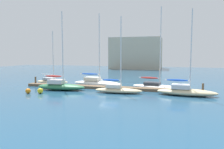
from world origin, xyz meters
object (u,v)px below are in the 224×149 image
sailboat_4 (156,85)px  mooring_buoy_orange (28,91)px  harbor_building_distant (136,53)px  sailboat_0 (52,81)px  sailboat_1 (60,86)px  sailboat_5 (186,91)px  sailboat_2 (97,82)px  mooring_buoy_yellow (40,91)px  sailboat_3 (118,89)px

sailboat_4 → mooring_buoy_orange: size_ratio=17.72×
mooring_buoy_orange → harbor_building_distant: size_ratio=0.04×
sailboat_0 → mooring_buoy_orange: sailboat_0 is taller
sailboat_1 → harbor_building_distant: sailboat_1 is taller
harbor_building_distant → sailboat_5: bearing=-73.7°
sailboat_1 → sailboat_2: bearing=52.1°
sailboat_2 → mooring_buoy_yellow: sailboat_2 is taller
sailboat_2 → mooring_buoy_orange: bearing=-121.8°
sailboat_2 → mooring_buoy_yellow: size_ratio=15.80×
harbor_building_distant → sailboat_0: bearing=-99.7°
sailboat_0 → sailboat_1: sailboat_1 is taller
sailboat_0 → sailboat_5: (22.45, -5.41, 0.15)m
sailboat_0 → harbor_building_distant: 46.02m
harbor_building_distant → mooring_buoy_orange: bearing=-95.6°
sailboat_4 → harbor_building_distant: sailboat_4 is taller
sailboat_0 → sailboat_1: size_ratio=0.82×
sailboat_2 → harbor_building_distant: 45.96m
harbor_building_distant → sailboat_3: bearing=-83.3°
sailboat_3 → sailboat_0: bearing=153.7°
sailboat_4 → mooring_buoy_orange: 18.47m
sailboat_2 → harbor_building_distant: (-0.99, 45.69, 4.90)m
sailboat_3 → sailboat_4: size_ratio=0.83×
sailboat_2 → sailboat_5: sailboat_2 is taller
sailboat_0 → mooring_buoy_yellow: sailboat_0 is taller
sailboat_4 → mooring_buoy_orange: sailboat_4 is taller
sailboat_1 → sailboat_3: 8.67m
mooring_buoy_yellow → sailboat_5: bearing=11.7°
sailboat_2 → mooring_buoy_yellow: (-4.82, -8.64, -0.25)m
sailboat_2 → mooring_buoy_orange: 11.11m
sailboat_1 → mooring_buoy_orange: size_ratio=16.33×
sailboat_0 → sailboat_3: 15.01m
sailboat_0 → mooring_buoy_orange: size_ratio=13.42×
sailboat_5 → harbor_building_distant: (-14.72, 50.49, 4.92)m
sailboat_3 → mooring_buoy_yellow: 10.34m
sailboat_3 → mooring_buoy_yellow: size_ratio=13.64×
sailboat_0 → harbor_building_distant: size_ratio=0.52×
sailboat_5 → harbor_building_distant: 52.83m
sailboat_2 → sailboat_5: (13.74, -4.81, -0.01)m
mooring_buoy_yellow → sailboat_1: bearing=70.5°
sailboat_0 → sailboat_2: size_ratio=0.79×
sailboat_3 → mooring_buoy_yellow: bearing=-164.5°
sailboat_3 → mooring_buoy_orange: (-11.38, -3.63, -0.21)m
sailboat_0 → mooring_buoy_yellow: (3.89, -9.25, -0.08)m
sailboat_5 → sailboat_1: bearing=-174.3°
sailboat_2 → sailboat_5: size_ratio=1.09×
mooring_buoy_orange → mooring_buoy_yellow: bearing=16.3°
sailboat_1 → sailboat_2: sailboat_2 is taller
mooring_buoy_yellow → sailboat_2: bearing=60.8°
harbor_building_distant → mooring_buoy_yellow: bearing=-94.0°
sailboat_0 → sailboat_4: (18.45, -0.66, 0.04)m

